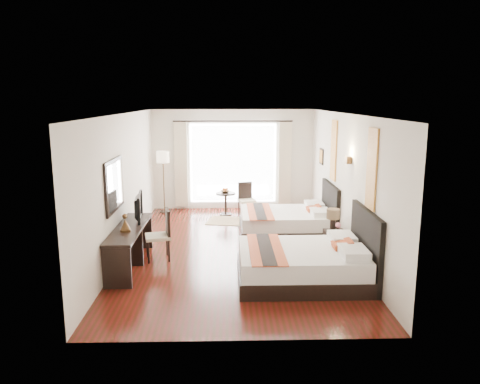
{
  "coord_description": "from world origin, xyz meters",
  "views": [
    {
      "loc": [
        -0.16,
        -9.33,
        3.1
      ],
      "look_at": [
        0.1,
        0.28,
        1.17
      ],
      "focal_mm": 35.0,
      "sensor_mm": 36.0,
      "label": 1
    }
  ],
  "objects_px": {
    "vase": "(338,230)",
    "console_desk": "(130,247)",
    "nightstand": "(335,243)",
    "table_lamp": "(333,215)",
    "side_table": "(226,204)",
    "desk_chair": "(159,244)",
    "bed_far": "(289,221)",
    "window_chair": "(247,206)",
    "television": "(135,207)",
    "fruit_bowl": "(225,192)",
    "floor_lamp": "(163,161)",
    "bed_near": "(307,263)"
  },
  "relations": [
    {
      "from": "table_lamp",
      "to": "console_desk",
      "type": "height_order",
      "value": "table_lamp"
    },
    {
      "from": "table_lamp",
      "to": "side_table",
      "type": "distance_m",
      "value": 3.93
    },
    {
      "from": "table_lamp",
      "to": "fruit_bowl",
      "type": "xyz_separation_m",
      "value": [
        -2.18,
        3.25,
        -0.15
      ]
    },
    {
      "from": "bed_far",
      "to": "side_table",
      "type": "height_order",
      "value": "bed_far"
    },
    {
      "from": "bed_near",
      "to": "bed_far",
      "type": "distance_m",
      "value": 2.81
    },
    {
      "from": "table_lamp",
      "to": "television",
      "type": "distance_m",
      "value": 3.94
    },
    {
      "from": "bed_far",
      "to": "nightstand",
      "type": "xyz_separation_m",
      "value": [
        0.74,
        -1.45,
        -0.07
      ]
    },
    {
      "from": "bed_near",
      "to": "vase",
      "type": "bearing_deg",
      "value": 55.65
    },
    {
      "from": "nightstand",
      "to": "table_lamp",
      "type": "distance_m",
      "value": 0.56
    },
    {
      "from": "desk_chair",
      "to": "window_chair",
      "type": "xyz_separation_m",
      "value": [
        1.86,
        3.44,
        -0.03
      ]
    },
    {
      "from": "table_lamp",
      "to": "window_chair",
      "type": "distance_m",
      "value": 3.57
    },
    {
      "from": "vase",
      "to": "console_desk",
      "type": "xyz_separation_m",
      "value": [
        -3.99,
        -0.36,
        -0.19
      ]
    },
    {
      "from": "bed_near",
      "to": "vase",
      "type": "height_order",
      "value": "bed_near"
    },
    {
      "from": "bed_far",
      "to": "table_lamp",
      "type": "height_order",
      "value": "bed_far"
    },
    {
      "from": "desk_chair",
      "to": "nightstand",
      "type": "bearing_deg",
      "value": 170.05
    },
    {
      "from": "side_table",
      "to": "console_desk",
      "type": "bearing_deg",
      "value": -114.61
    },
    {
      "from": "side_table",
      "to": "desk_chair",
      "type": "bearing_deg",
      "value": -110.09
    },
    {
      "from": "bed_far",
      "to": "console_desk",
      "type": "height_order",
      "value": "bed_far"
    },
    {
      "from": "television",
      "to": "fruit_bowl",
      "type": "distance_m",
      "value": 3.79
    },
    {
      "from": "vase",
      "to": "side_table",
      "type": "xyz_separation_m",
      "value": [
        -2.21,
        3.53,
        -0.26
      ]
    },
    {
      "from": "vase",
      "to": "floor_lamp",
      "type": "bearing_deg",
      "value": 135.58
    },
    {
      "from": "bed_far",
      "to": "floor_lamp",
      "type": "height_order",
      "value": "floor_lamp"
    },
    {
      "from": "nightstand",
      "to": "console_desk",
      "type": "relative_size",
      "value": 0.23
    },
    {
      "from": "fruit_bowl",
      "to": "table_lamp",
      "type": "bearing_deg",
      "value": -56.16
    },
    {
      "from": "nightstand",
      "to": "floor_lamp",
      "type": "height_order",
      "value": "floor_lamp"
    },
    {
      "from": "bed_far",
      "to": "nightstand",
      "type": "relative_size",
      "value": 4.23
    },
    {
      "from": "bed_far",
      "to": "window_chair",
      "type": "height_order",
      "value": "bed_far"
    },
    {
      "from": "table_lamp",
      "to": "bed_near",
      "type": "bearing_deg",
      "value": -117.58
    },
    {
      "from": "console_desk",
      "to": "window_chair",
      "type": "relative_size",
      "value": 2.48
    },
    {
      "from": "bed_near",
      "to": "vase",
      "type": "xyz_separation_m",
      "value": [
        0.8,
        1.18,
        0.24
      ]
    },
    {
      "from": "bed_far",
      "to": "vase",
      "type": "relative_size",
      "value": 16.55
    },
    {
      "from": "nightstand",
      "to": "television",
      "type": "bearing_deg",
      "value": 179.85
    },
    {
      "from": "console_desk",
      "to": "floor_lamp",
      "type": "bearing_deg",
      "value": 88.76
    },
    {
      "from": "side_table",
      "to": "table_lamp",
      "type": "bearing_deg",
      "value": -56.19
    },
    {
      "from": "nightstand",
      "to": "side_table",
      "type": "relative_size",
      "value": 0.82
    },
    {
      "from": "television",
      "to": "floor_lamp",
      "type": "bearing_deg",
      "value": -7.83
    },
    {
      "from": "bed_far",
      "to": "window_chair",
      "type": "xyz_separation_m",
      "value": [
        -0.9,
        1.8,
        -0.04
      ]
    },
    {
      "from": "floor_lamp",
      "to": "fruit_bowl",
      "type": "relative_size",
      "value": 7.08
    },
    {
      "from": "vase",
      "to": "console_desk",
      "type": "relative_size",
      "value": 0.06
    },
    {
      "from": "vase",
      "to": "television",
      "type": "relative_size",
      "value": 0.14
    },
    {
      "from": "vase",
      "to": "window_chair",
      "type": "relative_size",
      "value": 0.14
    },
    {
      "from": "bed_far",
      "to": "fruit_bowl",
      "type": "distance_m",
      "value": 2.43
    },
    {
      "from": "bed_far",
      "to": "nightstand",
      "type": "distance_m",
      "value": 1.63
    },
    {
      "from": "nightstand",
      "to": "television",
      "type": "xyz_separation_m",
      "value": [
        -3.96,
        0.01,
        0.77
      ]
    },
    {
      "from": "table_lamp",
      "to": "desk_chair",
      "type": "bearing_deg",
      "value": -175.24
    },
    {
      "from": "floor_lamp",
      "to": "side_table",
      "type": "xyz_separation_m",
      "value": [
        1.69,
        -0.29,
        -1.13
      ]
    },
    {
      "from": "vase",
      "to": "window_chair",
      "type": "distance_m",
      "value": 3.82
    },
    {
      "from": "console_desk",
      "to": "desk_chair",
      "type": "height_order",
      "value": "desk_chair"
    },
    {
      "from": "desk_chair",
      "to": "fruit_bowl",
      "type": "relative_size",
      "value": 4.15
    },
    {
      "from": "desk_chair",
      "to": "table_lamp",
      "type": "bearing_deg",
      "value": 171.8
    }
  ]
}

